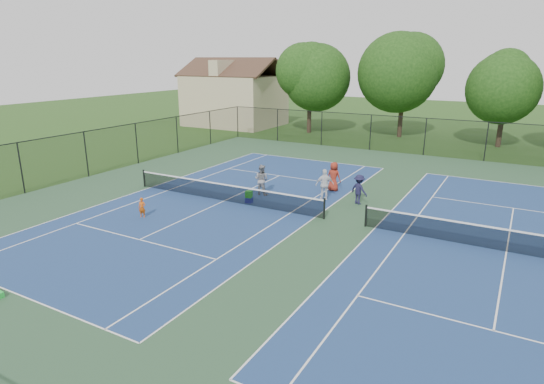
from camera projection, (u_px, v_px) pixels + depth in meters
The scene contains 16 objects.
ground at pixel (344, 223), 21.79m from camera, with size 140.00×140.00×0.00m, color #234716.
court_pad at pixel (344, 223), 21.79m from camera, with size 36.00×36.00×0.01m, color #2D5038.
tennis_court_left at pixel (224, 199), 25.05m from camera, with size 12.00×23.83×1.07m.
tennis_court_right at pixel (507, 250), 18.48m from camera, with size 12.00×23.83×1.07m.
perimeter_fence at pixel (346, 191), 21.34m from camera, with size 36.08×36.08×3.02m.
tree_back_a at pixel (310, 74), 46.24m from camera, with size 6.80×6.80×9.15m.
tree_back_b at pixel (404, 69), 43.53m from camera, with size 7.60×7.60×10.03m.
tree_back_c at pixel (507, 84), 38.78m from camera, with size 6.00×6.00×8.40m.
clapboard_house at pixel (235, 98), 52.61m from camera, with size 10.80×8.10×7.65m.
child_player at pixel (142, 208), 22.40m from camera, with size 0.36×0.24×1.00m, color #CC500D.
instructor at pixel (262, 180), 26.03m from camera, with size 0.86×0.67×1.77m, color gray.
bystander_a at pixel (325, 185), 25.08m from camera, with size 1.03×0.43×1.75m, color white.
bystander_b at pixel (359, 189), 24.37m from camera, with size 1.05×0.60×1.63m, color #1A1937.
bystander_c at pixel (334, 177), 26.78m from camera, with size 0.85×0.55×1.74m, color maroon.
ball_crate at pixel (249, 200), 24.74m from camera, with size 0.36×0.30×0.30m, color #151D93.
ball_hopper at pixel (249, 194), 24.64m from camera, with size 0.34×0.28×0.37m, color green.
Camera 1 is at (7.01, -19.55, 7.61)m, focal length 30.00 mm.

